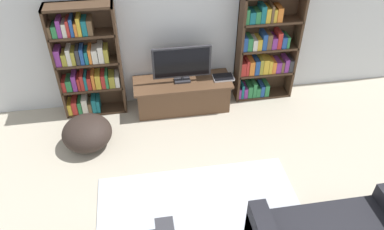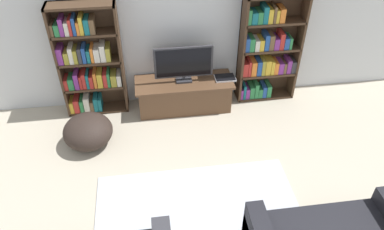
{
  "view_description": "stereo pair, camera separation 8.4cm",
  "coord_description": "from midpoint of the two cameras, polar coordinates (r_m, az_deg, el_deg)",
  "views": [
    {
      "loc": [
        -0.57,
        -0.85,
        3.64
      ],
      "look_at": [
        0.01,
        2.79,
        0.7
      ],
      "focal_mm": 35.0,
      "sensor_mm": 36.0,
      "label": 1
    },
    {
      "loc": [
        -0.49,
        -0.86,
        3.64
      ],
      "look_at": [
        0.01,
        2.79,
        0.7
      ],
      "focal_mm": 35.0,
      "sensor_mm": 36.0,
      "label": 2
    }
  ],
  "objects": [
    {
      "name": "tv_stand",
      "position": [
        5.86,
        -1.86,
        3.16
      ],
      "size": [
        1.5,
        0.56,
        0.49
      ],
      "color": "brown",
      "rests_on": "ground_plane"
    },
    {
      "name": "beanbag_ottoman",
      "position": [
        5.39,
        -16.12,
        -2.63
      ],
      "size": [
        0.68,
        0.68,
        0.45
      ],
      "primitive_type": "ellipsoid",
      "color": "#2D231E",
      "rests_on": "ground_plane"
    },
    {
      "name": "bookshelf_right",
      "position": [
        5.96,
        10.56,
        9.77
      ],
      "size": [
        0.93,
        0.3,
        1.74
      ],
      "color": "#422D1E",
      "rests_on": "ground_plane"
    },
    {
      "name": "bookshelf_left",
      "position": [
        5.71,
        -16.23,
        7.58
      ],
      "size": [
        0.93,
        0.3,
        1.74
      ],
      "color": "#422D1E",
      "rests_on": "ground_plane"
    },
    {
      "name": "television",
      "position": [
        5.58,
        -1.99,
        7.83
      ],
      "size": [
        0.88,
        0.16,
        0.57
      ],
      "color": "#2D2D33",
      "rests_on": "tv_stand"
    },
    {
      "name": "wall_back",
      "position": [
        5.62,
        -2.96,
        13.91
      ],
      "size": [
        8.8,
        0.06,
        2.6
      ],
      "color": "silver",
      "rests_on": "ground_plane"
    },
    {
      "name": "laptop",
      "position": [
        5.81,
        4.37,
        5.74
      ],
      "size": [
        0.32,
        0.22,
        0.03
      ],
      "color": "silver",
      "rests_on": "tv_stand"
    },
    {
      "name": "area_rug",
      "position": [
        4.47,
        1.05,
        -15.88
      ],
      "size": [
        2.4,
        1.67,
        0.02
      ],
      "color": "#B2B7C1",
      "rests_on": "ground_plane"
    }
  ]
}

